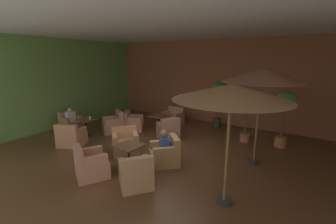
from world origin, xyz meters
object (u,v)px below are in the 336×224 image
at_px(armchair_front_right_north, 173,118).
at_px(armchair_mid_center_north, 125,144).
at_px(armchair_front_left_north, 71,124).
at_px(iced_drink_cup, 90,118).
at_px(patio_umbrella_tall_red, 262,76).
at_px(armchair_mid_center_west, 165,154).
at_px(cafe_table_front_right, 159,119).
at_px(patron_by_window, 70,116).
at_px(armchair_mid_center_east, 90,165).
at_px(cafe_table_front_left, 86,123).
at_px(potted_tree_left_corner, 247,111).
at_px(armchair_front_right_south, 168,131).
at_px(potted_tree_mid_left, 284,108).
at_px(armchair_front_right_east, 133,123).
at_px(armchair_front_left_east, 71,137).
at_px(armchair_front_left_south, 114,124).
at_px(patron_blue_shirt, 164,142).
at_px(potted_tree_mid_right, 218,95).
at_px(patio_umbrella_center_beige, 231,93).
at_px(armchair_mid_center_south, 136,175).
at_px(cafe_table_mid_center, 129,151).

relative_size(armchair_front_right_north, armchair_mid_center_north, 0.80).
distance_m(armchair_front_left_north, iced_drink_cup, 1.26).
bearing_deg(patio_umbrella_tall_red, armchair_mid_center_west, -145.98).
bearing_deg(armchair_mid_center_west, cafe_table_front_right, 128.29).
xyz_separation_m(armchair_front_left_north, patron_by_window, (0.04, -0.00, 0.36)).
xyz_separation_m(cafe_table_front_right, armchair_mid_center_west, (1.95, -2.47, -0.20)).
bearing_deg(armchair_mid_center_north, armchair_mid_center_east, -80.50).
bearing_deg(armchair_front_right_north, cafe_table_front_left, -123.35).
bearing_deg(potted_tree_left_corner, armchair_front_right_south, -153.21).
bearing_deg(armchair_mid_center_north, potted_tree_mid_left, 38.61).
bearing_deg(armchair_front_right_east, potted_tree_mid_left, 13.31).
xyz_separation_m(armchair_front_left_east, armchair_mid_center_east, (2.32, -1.07, 0.01)).
xyz_separation_m(cafe_table_front_left, patio_umbrella_tall_red, (6.13, 1.04, 2.00)).
bearing_deg(armchair_front_right_east, armchair_mid_center_east, -64.97).
bearing_deg(armchair_front_left_south, armchair_mid_center_east, -53.48).
xyz_separation_m(patron_blue_shirt, iced_drink_cup, (-3.82, 0.53, 0.04)).
xyz_separation_m(armchair_front_right_east, armchair_mid_center_east, (1.67, -3.57, 0.01)).
xyz_separation_m(armchair_mid_center_west, potted_tree_mid_right, (-0.05, 4.25, 1.13)).
height_order(armchair_front_left_north, potted_tree_mid_right, potted_tree_mid_right).
xyz_separation_m(armchair_mid_center_north, potted_tree_mid_right, (1.45, 4.30, 1.12)).
relative_size(cafe_table_front_left, patron_by_window, 1.12).
xyz_separation_m(patio_umbrella_center_beige, potted_tree_mid_left, (0.60, 4.10, -0.99)).
bearing_deg(potted_tree_left_corner, potted_tree_mid_left, 7.20).
xyz_separation_m(potted_tree_mid_right, patron_blue_shirt, (0.02, -4.28, -0.74)).
xyz_separation_m(cafe_table_front_left, potted_tree_left_corner, (5.44, 2.70, 0.63)).
bearing_deg(armchair_front_right_east, cafe_table_front_right, 29.22).
distance_m(cafe_table_front_left, armchair_front_left_north, 1.08).
bearing_deg(patron_by_window, cafe_table_front_left, -1.73).
distance_m(patron_blue_shirt, patron_by_window, 5.00).
distance_m(armchair_front_left_south, patio_umbrella_center_beige, 6.19).
distance_m(armchair_mid_center_north, armchair_mid_center_south, 2.06).
xyz_separation_m(armchair_front_left_north, armchair_mid_center_south, (5.12, -1.82, 0.01)).
height_order(patio_umbrella_center_beige, patron_by_window, patio_umbrella_center_beige).
bearing_deg(patron_blue_shirt, potted_tree_mid_left, 50.96).
xyz_separation_m(armchair_front_left_south, patio_umbrella_tall_red, (5.55, 0.15, 2.19)).
distance_m(armchair_front_left_south, patron_blue_shirt, 3.65).
xyz_separation_m(armchair_front_right_south, cafe_table_mid_center, (0.34, -2.56, 0.17)).
distance_m(armchair_front_right_east, patio_umbrella_tall_red, 5.53).
distance_m(armchair_front_right_south, armchair_mid_center_east, 3.47).
bearing_deg(cafe_table_front_right, armchair_front_left_south, -141.01).
bearing_deg(iced_drink_cup, patio_umbrella_tall_red, 8.99).
height_order(cafe_table_front_left, iced_drink_cup, iced_drink_cup).
bearing_deg(potted_tree_mid_left, cafe_table_front_right, -170.38).
xyz_separation_m(armchair_front_right_south, patron_blue_shirt, (1.04, -1.86, 0.37)).
relative_size(cafe_table_mid_center, patron_blue_shirt, 1.14).
bearing_deg(armchair_mid_center_west, armchair_mid_center_east, -127.16).
relative_size(armchair_mid_center_east, potted_tree_left_corner, 0.65).
height_order(armchair_front_left_east, armchair_front_right_north, armchair_front_left_east).
height_order(armchair_front_left_east, patron_by_window, patron_by_window).
relative_size(cafe_table_front_left, armchair_front_left_south, 0.65).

